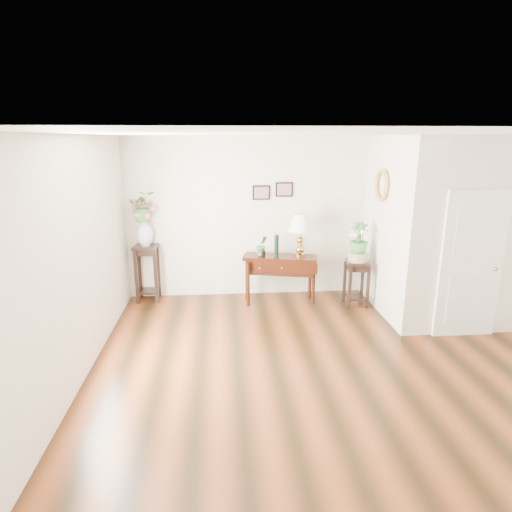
{
  "coord_description": "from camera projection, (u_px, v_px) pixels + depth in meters",
  "views": [
    {
      "loc": [
        -1.35,
        -4.65,
        2.75
      ],
      "look_at": [
        -0.86,
        1.3,
        1.11
      ],
      "focal_mm": 30.0,
      "sensor_mm": 36.0,
      "label": 1
    }
  ],
  "objects": [
    {
      "name": "floor",
      "position": [
        333.0,
        368.0,
        5.3
      ],
      "size": [
        6.0,
        5.5,
        0.02
      ],
      "primitive_type": "cube",
      "color": "brown",
      "rests_on": "ground"
    },
    {
      "name": "ceiling",
      "position": [
        346.0,
        134.0,
        4.56
      ],
      "size": [
        6.0,
        5.5,
        0.02
      ],
      "primitive_type": "cube",
      "color": "white",
      "rests_on": "ground"
    },
    {
      "name": "wall_back",
      "position": [
        298.0,
        218.0,
        7.57
      ],
      "size": [
        6.0,
        0.02,
        2.8
      ],
      "primitive_type": "cube",
      "color": "silver",
      "rests_on": "ground"
    },
    {
      "name": "wall_front",
      "position": [
        477.0,
        399.0,
        2.29
      ],
      "size": [
        6.0,
        0.02,
        2.8
      ],
      "primitive_type": "cube",
      "color": "silver",
      "rests_on": "ground"
    },
    {
      "name": "wall_left",
      "position": [
        72.0,
        266.0,
        4.7
      ],
      "size": [
        0.02,
        5.5,
        2.8
      ],
      "primitive_type": "cube",
      "color": "silver",
      "rests_on": "ground"
    },
    {
      "name": "partition",
      "position": [
        439.0,
        226.0,
        6.8
      ],
      "size": [
        1.8,
        1.95,
        2.8
      ],
      "primitive_type": "cube",
      "color": "silver",
      "rests_on": "floor"
    },
    {
      "name": "door",
      "position": [
        471.0,
        265.0,
        5.93
      ],
      "size": [
        0.9,
        0.05,
        2.1
      ],
      "primitive_type": "cube",
      "color": "white",
      "rests_on": "floor"
    },
    {
      "name": "art_print_left",
      "position": [
        261.0,
        193.0,
        7.39
      ],
      "size": [
        0.3,
        0.02,
        0.25
      ],
      "primitive_type": "cube",
      "color": "black",
      "rests_on": "wall_back"
    },
    {
      "name": "art_print_right",
      "position": [
        284.0,
        189.0,
        7.4
      ],
      "size": [
        0.3,
        0.02,
        0.25
      ],
      "primitive_type": "cube",
      "color": "black",
      "rests_on": "wall_back"
    },
    {
      "name": "wall_ornament",
      "position": [
        381.0,
        185.0,
        6.68
      ],
      "size": [
        0.07,
        0.51,
        0.51
      ],
      "primitive_type": "torus",
      "rotation": [
        0.0,
        1.57,
        0.0
      ],
      "color": "gold",
      "rests_on": "partition"
    },
    {
      "name": "console_table",
      "position": [
        280.0,
        279.0,
        7.37
      ],
      "size": [
        1.3,
        0.69,
        0.83
      ],
      "primitive_type": "cube",
      "rotation": [
        0.0,
        0.0,
        -0.23
      ],
      "color": "black",
      "rests_on": "floor"
    },
    {
      "name": "table_lamp",
      "position": [
        300.0,
        235.0,
        7.2
      ],
      "size": [
        0.52,
        0.52,
        0.72
      ],
      "primitive_type": "cube",
      "rotation": [
        0.0,
        0.0,
        0.32
      ],
      "color": "#AC883F",
      "rests_on": "console_table"
    },
    {
      "name": "green_vase",
      "position": [
        276.0,
        246.0,
        7.21
      ],
      "size": [
        0.1,
        0.1,
        0.37
      ],
      "primitive_type": "cylinder",
      "rotation": [
        0.0,
        0.0,
        -0.36
      ],
      "color": "black",
      "rests_on": "console_table"
    },
    {
      "name": "potted_plant",
      "position": [
        262.0,
        246.0,
        7.19
      ],
      "size": [
        0.23,
        0.21,
        0.34
      ],
      "primitive_type": "imported",
      "rotation": [
        0.0,
        0.0,
        0.35
      ],
      "color": "#3C813A",
      "rests_on": "console_table"
    },
    {
      "name": "plant_stand_a",
      "position": [
        148.0,
        273.0,
        7.43
      ],
      "size": [
        0.42,
        0.42,
        0.99
      ],
      "primitive_type": "cube",
      "rotation": [
        0.0,
        0.0,
        -0.1
      ],
      "color": "black",
      "rests_on": "floor"
    },
    {
      "name": "porcelain_vase",
      "position": [
        145.0,
        232.0,
        7.24
      ],
      "size": [
        0.3,
        0.3,
        0.47
      ],
      "primitive_type": null,
      "rotation": [
        0.0,
        0.0,
        -0.13
      ],
      "color": "white",
      "rests_on": "plant_stand_a"
    },
    {
      "name": "lily_arrangement",
      "position": [
        143.0,
        207.0,
        7.13
      ],
      "size": [
        0.53,
        0.47,
        0.52
      ],
      "primitive_type": "imported",
      "rotation": [
        0.0,
        0.0,
        0.16
      ],
      "color": "#3C813A",
      "rests_on": "porcelain_vase"
    },
    {
      "name": "plant_stand_b",
      "position": [
        356.0,
        283.0,
        7.22
      ],
      "size": [
        0.43,
        0.43,
        0.78
      ],
      "primitive_type": "cube",
      "rotation": [
        0.0,
        0.0,
        -0.19
      ],
      "color": "black",
      "rests_on": "floor"
    },
    {
      "name": "ceramic_bowl",
      "position": [
        358.0,
        256.0,
        7.09
      ],
      "size": [
        0.38,
        0.38,
        0.15
      ],
      "primitive_type": "cylinder",
      "rotation": [
        0.0,
        0.0,
        -0.19
      ],
      "color": "#D2C589",
      "rests_on": "plant_stand_b"
    },
    {
      "name": "narcissus",
      "position": [
        359.0,
        238.0,
        7.01
      ],
      "size": [
        0.34,
        0.34,
        0.53
      ],
      "primitive_type": "imported",
      "rotation": [
        0.0,
        0.0,
        -0.16
      ],
      "color": "#3C813A",
      "rests_on": "ceramic_bowl"
    }
  ]
}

